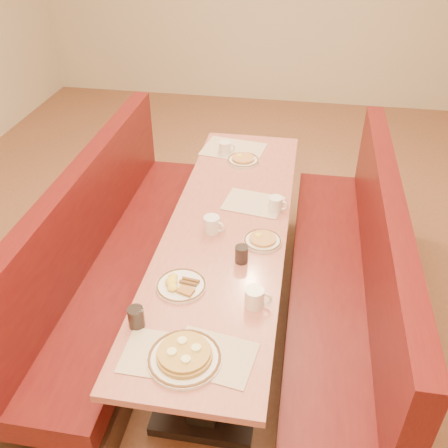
% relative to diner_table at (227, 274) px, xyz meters
% --- Properties ---
extents(ground, '(8.00, 8.00, 0.00)m').
position_rel_diner_table_xyz_m(ground, '(0.00, 0.00, -0.37)').
color(ground, '#9E6647').
rests_on(ground, ground).
extents(room_envelope, '(6.04, 8.04, 2.82)m').
position_rel_diner_table_xyz_m(room_envelope, '(0.00, 0.00, 1.56)').
color(room_envelope, beige).
rests_on(room_envelope, ground).
extents(diner_table, '(0.70, 2.50, 0.75)m').
position_rel_diner_table_xyz_m(diner_table, '(0.00, 0.00, 0.00)').
color(diner_table, black).
rests_on(diner_table, ground).
extents(booth_left, '(0.55, 2.50, 1.05)m').
position_rel_diner_table_xyz_m(booth_left, '(-0.73, 0.00, -0.01)').
color(booth_left, '#4C3326').
rests_on(booth_left, ground).
extents(booth_right, '(0.55, 2.50, 1.05)m').
position_rel_diner_table_xyz_m(booth_right, '(0.73, 0.00, -0.01)').
color(booth_right, '#4C3326').
rests_on(booth_right, ground).
extents(placemat_near_left, '(0.34, 0.26, 0.00)m').
position_rel_diner_table_xyz_m(placemat_near_left, '(-0.12, -1.00, 0.38)').
color(placemat_near_left, beige).
rests_on(placemat_near_left, diner_table).
extents(placemat_near_right, '(0.38, 0.31, 0.00)m').
position_rel_diner_table_xyz_m(placemat_near_right, '(0.10, -0.98, 0.38)').
color(placemat_near_right, beige).
rests_on(placemat_near_right, diner_table).
extents(placemat_far_left, '(0.49, 0.40, 0.00)m').
position_rel_diner_table_xyz_m(placemat_far_left, '(-0.12, 0.98, 0.38)').
color(placemat_far_left, beige).
rests_on(placemat_far_left, diner_table).
extents(placemat_far_right, '(0.39, 0.32, 0.00)m').
position_rel_diner_table_xyz_m(placemat_far_right, '(0.12, 0.26, 0.38)').
color(placemat_far_right, beige).
rests_on(placemat_far_right, diner_table).
extents(pancake_plate, '(0.32, 0.32, 0.07)m').
position_rel_diner_table_xyz_m(pancake_plate, '(-0.02, -1.01, 0.40)').
color(pancake_plate, white).
rests_on(pancake_plate, diner_table).
extents(eggs_plate, '(0.25, 0.25, 0.05)m').
position_rel_diner_table_xyz_m(eggs_plate, '(-0.15, -0.57, 0.39)').
color(eggs_plate, white).
rests_on(eggs_plate, diner_table).
extents(extra_plate_mid, '(0.22, 0.22, 0.04)m').
position_rel_diner_table_xyz_m(extra_plate_mid, '(0.22, -0.13, 0.39)').
color(extra_plate_mid, white).
rests_on(extra_plate_mid, diner_table).
extents(extra_plate_far, '(0.23, 0.23, 0.05)m').
position_rel_diner_table_xyz_m(extra_plate_far, '(-0.02, 0.80, 0.39)').
color(extra_plate_far, white).
rests_on(extra_plate_far, diner_table).
extents(coffee_mug_a, '(0.13, 0.09, 0.10)m').
position_rel_diner_table_xyz_m(coffee_mug_a, '(0.24, -0.64, 0.43)').
color(coffee_mug_a, white).
rests_on(coffee_mug_a, diner_table).
extents(coffee_mug_b, '(0.13, 0.09, 0.10)m').
position_rel_diner_table_xyz_m(coffee_mug_b, '(-0.08, -0.08, 0.43)').
color(coffee_mug_b, white).
rests_on(coffee_mug_b, diner_table).
extents(coffee_mug_c, '(0.12, 0.09, 0.09)m').
position_rel_diner_table_xyz_m(coffee_mug_c, '(0.26, 0.21, 0.42)').
color(coffee_mug_c, white).
rests_on(coffee_mug_c, diner_table).
extents(coffee_mug_d, '(0.12, 0.09, 0.09)m').
position_rel_diner_table_xyz_m(coffee_mug_d, '(-0.17, 0.91, 0.42)').
color(coffee_mug_d, white).
rests_on(coffee_mug_d, diner_table).
extents(soda_tumbler_near, '(0.08, 0.08, 0.10)m').
position_rel_diner_table_xyz_m(soda_tumbler_near, '(-0.28, -0.86, 0.43)').
color(soda_tumbler_near, black).
rests_on(soda_tumbler_near, diner_table).
extents(soda_tumbler_mid, '(0.07, 0.07, 0.10)m').
position_rel_diner_table_xyz_m(soda_tumbler_mid, '(0.13, -0.32, 0.42)').
color(soda_tumbler_mid, black).
rests_on(soda_tumbler_mid, diner_table).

